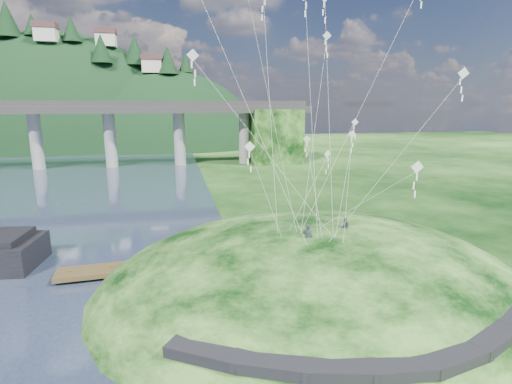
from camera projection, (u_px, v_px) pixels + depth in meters
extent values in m
plane|color=black|center=(218.00, 308.00, 28.46)|extent=(320.00, 320.00, 0.00)
ellipsoid|color=black|center=(314.00, 303.00, 32.30)|extent=(36.00, 32.00, 13.00)
cube|color=black|center=(206.00, 352.00, 20.08)|extent=(4.32, 3.62, 0.71)
cube|color=black|center=(272.00, 363.00, 19.09)|extent=(4.10, 2.97, 0.61)
cube|color=black|center=(339.00, 368.00, 18.73)|extent=(3.85, 2.37, 0.62)
cube|color=black|center=(402.00, 367.00, 18.91)|extent=(3.62, 1.83, 0.66)
cube|color=black|center=(455.00, 356.00, 19.70)|extent=(3.82, 2.27, 0.68)
cube|color=black|center=(492.00, 336.00, 21.19)|extent=(4.11, 2.97, 0.71)
cylinder|color=gray|center=(36.00, 140.00, 87.55)|extent=(2.60, 2.60, 13.00)
cylinder|color=gray|center=(110.00, 139.00, 90.66)|extent=(2.60, 2.60, 13.00)
cylinder|color=gray|center=(179.00, 138.00, 93.76)|extent=(2.60, 2.60, 13.00)
cylinder|color=gray|center=(244.00, 137.00, 96.86)|extent=(2.60, 2.60, 13.00)
cube|color=black|center=(274.00, 136.00, 98.37)|extent=(12.00, 11.00, 13.00)
ellipsoid|color=black|center=(66.00, 162.00, 142.17)|extent=(96.00, 68.00, 88.00)
ellipsoid|color=black|center=(167.00, 173.00, 142.39)|extent=(76.00, 56.00, 72.00)
cone|color=black|center=(6.00, 19.00, 119.57)|extent=(8.01, 8.01, 10.54)
cone|color=black|center=(32.00, 24.00, 120.73)|extent=(4.97, 4.97, 6.54)
cone|color=black|center=(71.00, 29.00, 121.35)|extent=(5.83, 5.83, 7.67)
cone|color=black|center=(101.00, 48.00, 119.72)|extent=(6.47, 6.47, 8.51)
cone|color=black|center=(135.00, 50.00, 128.03)|extent=(7.13, 7.13, 9.38)
cone|color=black|center=(167.00, 60.00, 126.04)|extent=(6.56, 6.56, 8.63)
cone|color=black|center=(185.00, 63.00, 132.60)|extent=(4.88, 4.88, 6.42)
cube|color=beige|center=(46.00, 35.00, 118.59)|extent=(6.00, 5.00, 4.00)
cube|color=#502E2E|center=(45.00, 25.00, 118.01)|extent=(6.40, 5.40, 1.60)
cube|color=beige|center=(106.00, 40.00, 127.55)|extent=(6.00, 5.00, 4.00)
cube|color=#502E2E|center=(105.00, 31.00, 126.97)|extent=(6.40, 5.40, 1.60)
cube|color=beige|center=(152.00, 66.00, 126.41)|extent=(6.00, 5.00, 4.00)
cube|color=#502E2E|center=(151.00, 58.00, 125.83)|extent=(6.40, 5.40, 1.60)
cube|color=#3B2D18|center=(154.00, 265.00, 34.72)|extent=(15.98, 3.59, 0.40)
cylinder|color=#3B2D18|center=(70.00, 277.00, 32.97)|extent=(0.34, 0.34, 1.13)
cylinder|color=#3B2D18|center=(113.00, 273.00, 33.88)|extent=(0.34, 0.34, 1.13)
cylinder|color=#3B2D18|center=(154.00, 268.00, 34.78)|extent=(0.34, 0.34, 1.13)
cylinder|color=#3B2D18|center=(193.00, 264.00, 35.69)|extent=(0.34, 0.34, 1.13)
cylinder|color=#3B2D18|center=(231.00, 260.00, 36.59)|extent=(0.34, 0.34, 1.13)
imported|color=#272C34|center=(308.00, 224.00, 28.30)|extent=(0.84, 0.78, 1.92)
imported|color=#272C34|center=(345.00, 218.00, 30.58)|extent=(0.83, 0.72, 1.47)
cube|color=white|center=(325.00, 5.00, 29.51)|extent=(0.10, 0.04, 0.43)
cube|color=white|center=(324.00, 12.00, 29.62)|extent=(0.10, 0.04, 0.43)
cube|color=white|center=(324.00, 20.00, 29.74)|extent=(0.10, 0.04, 0.43)
cube|color=white|center=(327.00, 36.00, 36.63)|extent=(0.80, 0.29, 0.78)
cube|color=white|center=(327.00, 42.00, 36.75)|extent=(0.11, 0.03, 0.47)
cube|color=white|center=(327.00, 49.00, 36.88)|extent=(0.11, 0.03, 0.47)
cube|color=white|center=(326.00, 55.00, 37.00)|extent=(0.11, 0.03, 0.47)
cube|color=white|center=(464.00, 73.00, 25.40)|extent=(0.72, 0.19, 0.72)
cube|color=white|center=(463.00, 82.00, 25.51)|extent=(0.09, 0.02, 0.42)
cube|color=white|center=(462.00, 90.00, 25.62)|extent=(0.09, 0.02, 0.42)
cube|color=white|center=(461.00, 98.00, 25.73)|extent=(0.09, 0.02, 0.42)
cube|color=white|center=(250.00, 147.00, 26.15)|extent=(0.71, 0.18, 0.71)
cube|color=white|center=(250.00, 154.00, 26.26)|extent=(0.09, 0.02, 0.42)
cube|color=white|center=(250.00, 162.00, 26.36)|extent=(0.09, 0.02, 0.42)
cube|color=white|center=(250.00, 170.00, 26.47)|extent=(0.09, 0.02, 0.42)
cube|color=white|center=(355.00, 122.00, 37.25)|extent=(0.66, 0.18, 0.67)
cube|color=white|center=(355.00, 127.00, 37.35)|extent=(0.09, 0.02, 0.39)
cube|color=white|center=(354.00, 132.00, 37.45)|extent=(0.09, 0.02, 0.39)
cube|color=white|center=(354.00, 137.00, 37.55)|extent=(0.09, 0.02, 0.39)
cube|color=white|center=(327.00, 154.00, 32.21)|extent=(0.64, 0.27, 0.66)
cube|color=white|center=(327.00, 160.00, 32.31)|extent=(0.08, 0.06, 0.39)
cube|color=white|center=(327.00, 166.00, 32.42)|extent=(0.08, 0.06, 0.39)
cube|color=white|center=(327.00, 171.00, 32.52)|extent=(0.08, 0.06, 0.39)
cube|color=white|center=(352.00, 134.00, 39.82)|extent=(0.68, 0.44, 0.76)
cube|color=white|center=(352.00, 140.00, 39.94)|extent=(0.10, 0.05, 0.45)
cube|color=white|center=(352.00, 145.00, 40.06)|extent=(0.10, 0.05, 0.45)
cube|color=white|center=(351.00, 151.00, 40.18)|extent=(0.10, 0.05, 0.45)
cube|color=white|center=(307.00, 139.00, 39.06)|extent=(0.71, 0.28, 0.72)
cube|color=white|center=(307.00, 144.00, 39.17)|extent=(0.10, 0.02, 0.43)
cube|color=white|center=(307.00, 150.00, 39.28)|extent=(0.10, 0.02, 0.43)
cube|color=white|center=(306.00, 155.00, 39.40)|extent=(0.10, 0.02, 0.43)
cube|color=white|center=(193.00, 55.00, 28.15)|extent=(0.87, 0.28, 0.85)
cube|color=white|center=(193.00, 64.00, 28.28)|extent=(0.11, 0.07, 0.51)
cube|color=white|center=(193.00, 73.00, 28.41)|extent=(0.11, 0.07, 0.51)
cube|color=white|center=(194.00, 82.00, 28.55)|extent=(0.11, 0.07, 0.51)
cube|color=white|center=(305.00, 5.00, 30.22)|extent=(0.10, 0.08, 0.49)
cube|color=white|center=(304.00, 14.00, 30.35)|extent=(0.10, 0.08, 0.49)
cube|color=white|center=(420.00, 5.00, 25.23)|extent=(0.09, 0.02, 0.40)
cube|color=white|center=(417.00, 167.00, 25.91)|extent=(0.87, 0.21, 0.86)
cube|color=white|center=(417.00, 176.00, 26.05)|extent=(0.11, 0.04, 0.50)
cube|color=white|center=(416.00, 186.00, 26.18)|extent=(0.11, 0.04, 0.50)
cube|color=white|center=(415.00, 195.00, 26.31)|extent=(0.11, 0.04, 0.50)
cube|color=white|center=(263.00, 2.00, 31.66)|extent=(0.10, 0.06, 0.46)
cube|color=white|center=(263.00, 10.00, 31.78)|extent=(0.10, 0.06, 0.46)
cube|color=white|center=(263.00, 17.00, 31.91)|extent=(0.10, 0.06, 0.46)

